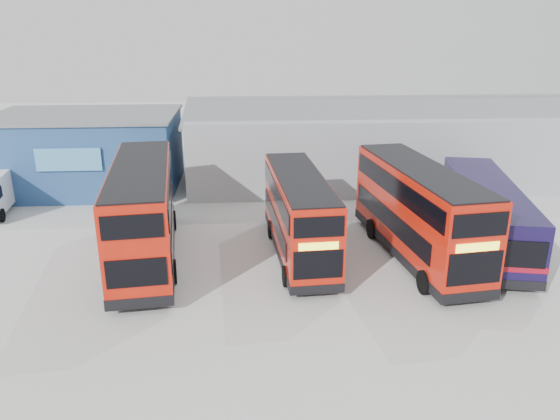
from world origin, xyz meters
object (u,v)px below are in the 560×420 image
at_px(double_decker_centre, 299,216).
at_px(maintenance_shed, 397,141).
at_px(double_decker_right, 418,214).
at_px(office_block, 87,151).
at_px(single_decker_blue, 485,215).
at_px(double_decker_left, 143,214).

bearing_deg(double_decker_centre, maintenance_shed, 55.04).
bearing_deg(double_decker_right, office_block, 138.13).
relative_size(office_block, double_decker_centre, 1.26).
height_order(maintenance_shed, double_decker_centre, maintenance_shed).
xyz_separation_m(double_decker_centre, single_decker_blue, (9.69, 0.79, -0.44)).
height_order(maintenance_shed, single_decker_blue, maintenance_shed).
bearing_deg(double_decker_centre, single_decker_blue, 0.66).
relative_size(double_decker_left, single_decker_blue, 0.94).
height_order(double_decker_left, double_decker_right, double_decker_left).
relative_size(maintenance_shed, single_decker_blue, 2.53).
height_order(double_decker_left, double_decker_centre, double_decker_left).
bearing_deg(double_decker_centre, office_block, 133.12).
bearing_deg(maintenance_shed, double_decker_left, -137.90).
xyz_separation_m(office_block, double_decker_left, (5.91, -12.53, -0.24)).
bearing_deg(double_decker_right, maintenance_shed, 71.35).
bearing_deg(double_decker_centre, double_decker_left, 177.01).
distance_m(maintenance_shed, double_decker_right, 15.32).
bearing_deg(single_decker_blue, double_decker_right, 30.79).
bearing_deg(double_decker_left, double_decker_centre, 174.15).
distance_m(maintenance_shed, single_decker_blue, 13.70).
xyz_separation_m(maintenance_shed, double_decker_left, (-16.09, -14.54, -0.26)).
height_order(double_decker_left, single_decker_blue, double_decker_left).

